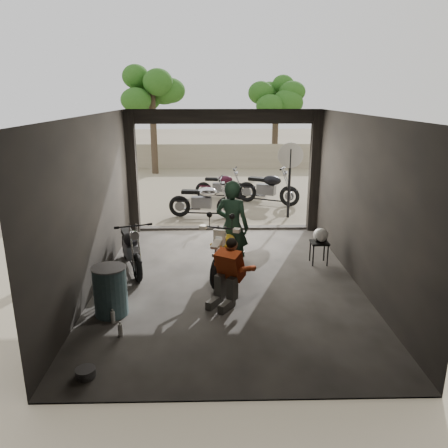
{
  "coord_description": "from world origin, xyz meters",
  "views": [
    {
      "loc": [
        -0.27,
        -7.92,
        3.55
      ],
      "look_at": [
        -0.06,
        0.6,
        1.02
      ],
      "focal_mm": 35.0,
      "sensor_mm": 36.0,
      "label": 1
    }
  ],
  "objects_px": {
    "outside_bike_c": "(268,185)",
    "mechanic": "(226,274)",
    "outside_bike_b": "(222,183)",
    "rider": "(232,227)",
    "stool": "(319,245)",
    "sign_post": "(290,168)",
    "main_bike": "(228,248)",
    "helmet": "(321,235)",
    "oil_drum": "(110,292)",
    "outside_bike_a": "(203,197)",
    "left_bike": "(131,244)"
  },
  "relations": [
    {
      "from": "main_bike",
      "to": "left_bike",
      "type": "distance_m",
      "value": 2.05
    },
    {
      "from": "main_bike",
      "to": "helmet",
      "type": "distance_m",
      "value": 2.07
    },
    {
      "from": "outside_bike_b",
      "to": "stool",
      "type": "bearing_deg",
      "value": -153.86
    },
    {
      "from": "outside_bike_c",
      "to": "stool",
      "type": "distance_m",
      "value": 5.5
    },
    {
      "from": "mechanic",
      "to": "outside_bike_b",
      "type": "bearing_deg",
      "value": 122.38
    },
    {
      "from": "rider",
      "to": "sign_post",
      "type": "bearing_deg",
      "value": -92.52
    },
    {
      "from": "outside_bike_c",
      "to": "rider",
      "type": "xyz_separation_m",
      "value": [
        -1.44,
        -5.78,
        0.31
      ]
    },
    {
      "from": "mechanic",
      "to": "sign_post",
      "type": "height_order",
      "value": "sign_post"
    },
    {
      "from": "outside_bike_b",
      "to": "outside_bike_c",
      "type": "distance_m",
      "value": 1.73
    },
    {
      "from": "main_bike",
      "to": "mechanic",
      "type": "xyz_separation_m",
      "value": [
        -0.08,
        -1.29,
        -0.03
      ]
    },
    {
      "from": "stool",
      "to": "main_bike",
      "type": "bearing_deg",
      "value": -164.15
    },
    {
      "from": "outside_bike_c",
      "to": "mechanic",
      "type": "bearing_deg",
      "value": -164.93
    },
    {
      "from": "left_bike",
      "to": "stool",
      "type": "distance_m",
      "value": 4.01
    },
    {
      "from": "outside_bike_a",
      "to": "mechanic",
      "type": "relative_size",
      "value": 1.6
    },
    {
      "from": "left_bike",
      "to": "rider",
      "type": "bearing_deg",
      "value": -22.67
    },
    {
      "from": "mechanic",
      "to": "stool",
      "type": "distance_m",
      "value": 2.78
    },
    {
      "from": "stool",
      "to": "helmet",
      "type": "distance_m",
      "value": 0.23
    },
    {
      "from": "outside_bike_a",
      "to": "oil_drum",
      "type": "xyz_separation_m",
      "value": [
        -1.41,
        -6.03,
        -0.19
      ]
    },
    {
      "from": "rider",
      "to": "mechanic",
      "type": "distance_m",
      "value": 1.61
    },
    {
      "from": "mechanic",
      "to": "stool",
      "type": "relative_size",
      "value": 2.21
    },
    {
      "from": "left_bike",
      "to": "mechanic",
      "type": "distance_m",
      "value": 2.55
    },
    {
      "from": "outside_bike_c",
      "to": "mechanic",
      "type": "xyz_separation_m",
      "value": [
        -1.61,
        -7.33,
        -0.08
      ]
    },
    {
      "from": "rider",
      "to": "oil_drum",
      "type": "xyz_separation_m",
      "value": [
        -2.09,
        -1.89,
        -0.54
      ]
    },
    {
      "from": "helmet",
      "to": "sign_post",
      "type": "relative_size",
      "value": 0.15
    },
    {
      "from": "outside_bike_a",
      "to": "mechanic",
      "type": "xyz_separation_m",
      "value": [
        0.52,
        -5.7,
        -0.05
      ]
    },
    {
      "from": "rider",
      "to": "outside_bike_a",
      "type": "bearing_deg",
      "value": -58.7
    },
    {
      "from": "left_bike",
      "to": "outside_bike_b",
      "type": "height_order",
      "value": "left_bike"
    },
    {
      "from": "main_bike",
      "to": "outside_bike_c",
      "type": "xyz_separation_m",
      "value": [
        1.53,
        6.04,
        0.05
      ]
    },
    {
      "from": "stool",
      "to": "helmet",
      "type": "relative_size",
      "value": 1.52
    },
    {
      "from": "outside_bike_b",
      "to": "main_bike",
      "type": "bearing_deg",
      "value": -171.38
    },
    {
      "from": "helmet",
      "to": "left_bike",
      "type": "bearing_deg",
      "value": -175.72
    },
    {
      "from": "left_bike",
      "to": "outside_bike_a",
      "type": "relative_size",
      "value": 0.91
    },
    {
      "from": "outside_bike_c",
      "to": "outside_bike_b",
      "type": "bearing_deg",
      "value": 89.82
    },
    {
      "from": "oil_drum",
      "to": "stool",
      "type": "bearing_deg",
      "value": 28.81
    },
    {
      "from": "outside_bike_b",
      "to": "helmet",
      "type": "height_order",
      "value": "outside_bike_b"
    },
    {
      "from": "outside_bike_a",
      "to": "rider",
      "type": "distance_m",
      "value": 4.21
    },
    {
      "from": "main_bike",
      "to": "mechanic",
      "type": "height_order",
      "value": "main_bike"
    },
    {
      "from": "oil_drum",
      "to": "sign_post",
      "type": "relative_size",
      "value": 0.38
    },
    {
      "from": "outside_bike_c",
      "to": "rider",
      "type": "bearing_deg",
      "value": -166.58
    },
    {
      "from": "main_bike",
      "to": "outside_bike_c",
      "type": "distance_m",
      "value": 6.23
    },
    {
      "from": "outside_bike_c",
      "to": "stool",
      "type": "relative_size",
      "value": 3.73
    },
    {
      "from": "outside_bike_b",
      "to": "stool",
      "type": "relative_size",
      "value": 3.17
    },
    {
      "from": "stool",
      "to": "oil_drum",
      "type": "height_order",
      "value": "oil_drum"
    },
    {
      "from": "helmet",
      "to": "main_bike",
      "type": "bearing_deg",
      "value": -163.04
    },
    {
      "from": "stool",
      "to": "sign_post",
      "type": "xyz_separation_m",
      "value": [
        -0.04,
        3.78,
        1.05
      ]
    },
    {
      "from": "rider",
      "to": "stool",
      "type": "height_order",
      "value": "rider"
    },
    {
      "from": "mechanic",
      "to": "sign_post",
      "type": "relative_size",
      "value": 0.51
    },
    {
      "from": "outside_bike_a",
      "to": "outside_bike_c",
      "type": "relative_size",
      "value": 0.95
    },
    {
      "from": "mechanic",
      "to": "helmet",
      "type": "distance_m",
      "value": 2.77
    },
    {
      "from": "mechanic",
      "to": "helmet",
      "type": "relative_size",
      "value": 3.37
    }
  ]
}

